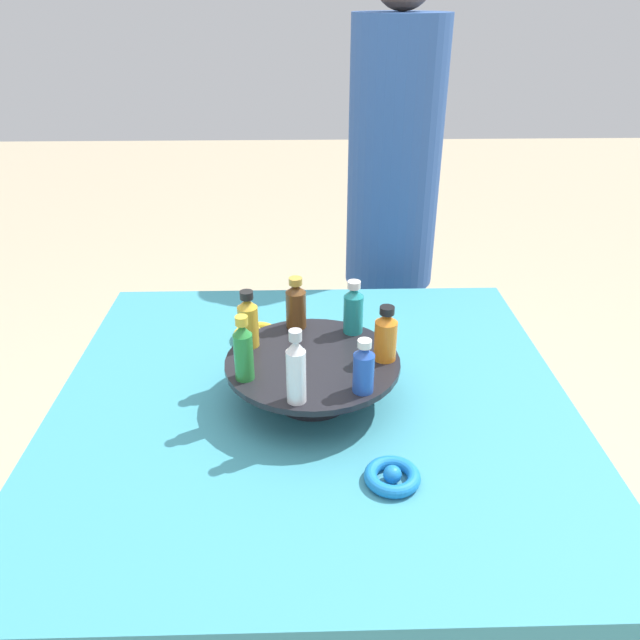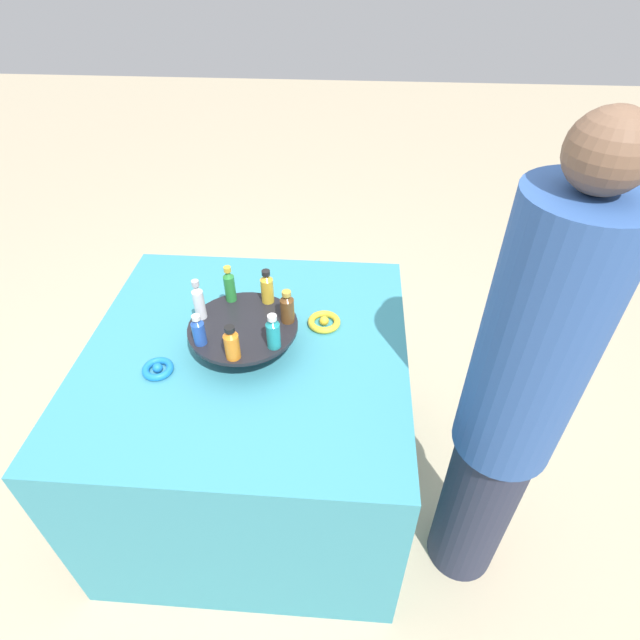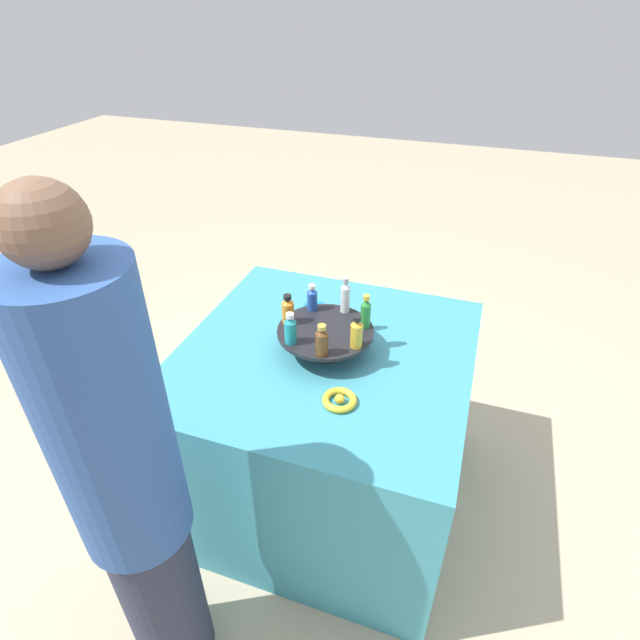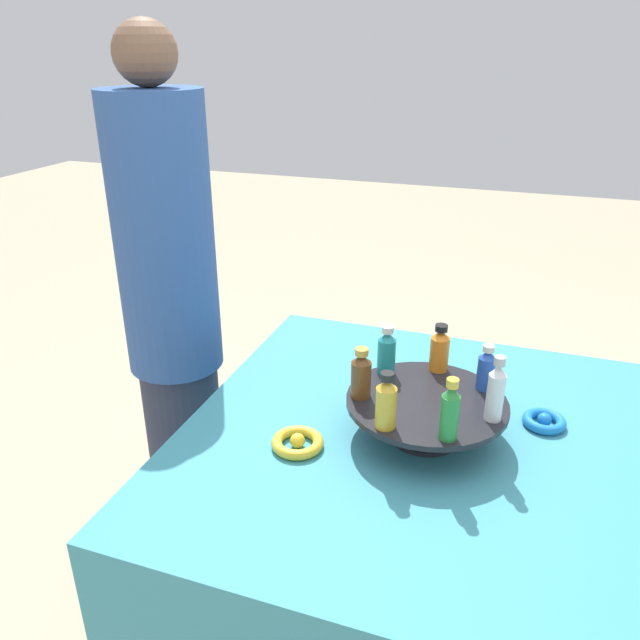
# 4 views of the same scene
# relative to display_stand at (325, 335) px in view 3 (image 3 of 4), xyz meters

# --- Properties ---
(ground_plane) EXTENTS (12.00, 12.00, 0.00)m
(ground_plane) POSITION_rel_display_stand_xyz_m (0.00, 0.00, -0.80)
(ground_plane) COLOR tan
(party_table) EXTENTS (1.02, 1.02, 0.73)m
(party_table) POSITION_rel_display_stand_xyz_m (0.00, 0.00, -0.43)
(party_table) COLOR teal
(party_table) RESTS_ON ground_plane
(display_stand) EXTENTS (0.34, 0.34, 0.09)m
(display_stand) POSITION_rel_display_stand_xyz_m (0.00, 0.00, 0.00)
(display_stand) COLOR black
(display_stand) RESTS_ON party_table
(bottle_orange) EXTENTS (0.04, 0.04, 0.11)m
(bottle_orange) POSITION_rel_display_stand_xyz_m (0.00, -0.14, 0.07)
(bottle_orange) COLOR orange
(bottle_orange) RESTS_ON display_stand
(bottle_teal) EXTENTS (0.04, 0.04, 0.11)m
(bottle_teal) POSITION_rel_display_stand_xyz_m (0.11, -0.09, 0.08)
(bottle_teal) COLOR teal
(bottle_teal) RESTS_ON display_stand
(bottle_brown) EXTENTS (0.04, 0.04, 0.11)m
(bottle_brown) POSITION_rel_display_stand_xyz_m (0.13, 0.03, 0.08)
(bottle_brown) COLOR brown
(bottle_brown) RESTS_ON display_stand
(bottle_gold) EXTENTS (0.04, 0.04, 0.12)m
(bottle_gold) POSITION_rel_display_stand_xyz_m (0.06, 0.13, 0.08)
(bottle_gold) COLOR gold
(bottle_gold) RESTS_ON display_stand
(bottle_green) EXTENTS (0.04, 0.04, 0.13)m
(bottle_green) POSITION_rel_display_stand_xyz_m (-0.06, 0.12, 0.08)
(bottle_green) COLOR #288438
(bottle_green) RESTS_ON display_stand
(bottle_clear) EXTENTS (0.03, 0.03, 0.14)m
(bottle_clear) POSITION_rel_display_stand_xyz_m (-0.14, 0.03, 0.09)
(bottle_clear) COLOR silver
(bottle_clear) RESTS_ON display_stand
(bottle_blue) EXTENTS (0.04, 0.04, 0.10)m
(bottle_blue) POSITION_rel_display_stand_xyz_m (-0.11, -0.09, 0.07)
(bottle_blue) COLOR #234CAD
(bottle_blue) RESTS_ON display_stand
(ribbon_bow_gold) EXTENTS (0.11, 0.11, 0.03)m
(ribbon_bow_gold) POSITION_rel_display_stand_xyz_m (0.24, 0.13, -0.05)
(ribbon_bow_gold) COLOR gold
(ribbon_bow_gold) RESTS_ON party_table
(ribbon_bow_blue) EXTENTS (0.09, 0.09, 0.03)m
(ribbon_bow_blue) POSITION_rel_display_stand_xyz_m (-0.24, -0.13, -0.06)
(ribbon_bow_blue) COLOR blue
(ribbon_bow_blue) RESTS_ON party_table
(person_figure) EXTENTS (0.27, 0.27, 1.56)m
(person_figure) POSITION_rel_display_stand_xyz_m (0.76, -0.25, -0.01)
(person_figure) COLOR #282D42
(person_figure) RESTS_ON ground_plane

